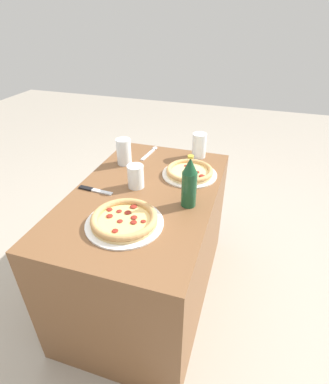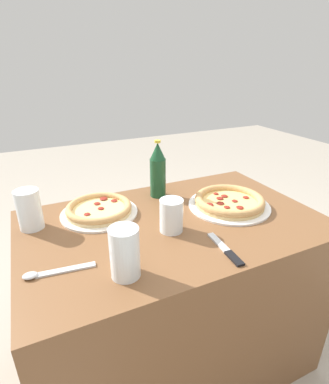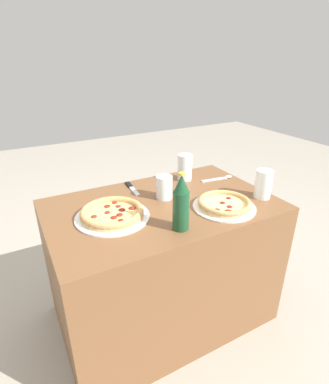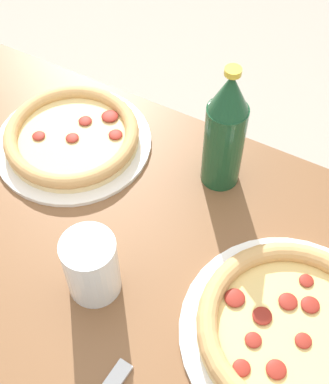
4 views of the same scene
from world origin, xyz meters
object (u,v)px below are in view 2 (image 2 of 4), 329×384
Objects in this scene: glass_mango_juice at (125,255)px; knife at (226,250)px; pizza_salami at (229,202)px; spoon at (49,273)px; glass_water at (171,216)px; pizza_margherita at (99,209)px; beer_bottle at (158,170)px; glass_iced_tea at (30,212)px.

knife is at bearing -4.39° from glass_mango_juice.
pizza_salami reaches higher than spoon.
glass_water is 0.21m from knife.
pizza_margherita is 0.30m from glass_water.
beer_bottle is (0.08, 0.29, 0.06)m from glass_water.
glass_water is 0.79× the size of glass_mango_juice.
spoon reaches higher than knife.
spoon is at bearing -84.97° from glass_iced_tea.
glass_iced_tea is at bearing -179.59° from pizza_margherita.
pizza_salami is at bearing 23.81° from glass_mango_juice.
glass_water reaches higher than pizza_salami.
glass_mango_juice is 0.75× the size of spoon.
knife is (0.30, -0.41, -0.02)m from pizza_margherita.
beer_bottle is (-0.22, 0.22, 0.10)m from pizza_salami.
glass_water is at bearing -105.21° from beer_bottle.
glass_iced_tea is 0.58× the size of beer_bottle.
glass_iced_tea is at bearing -173.20° from beer_bottle.
glass_iced_tea is at bearing 167.76° from pizza_salami.
beer_bottle is 1.33× the size of knife.
spoon is (-0.49, -0.35, -0.11)m from beer_bottle.
knife is (0.02, -0.47, -0.11)m from beer_bottle.
glass_iced_tea is 1.23× the size of glass_water.
pizza_margherita is at bearing 130.83° from glass_water.
beer_bottle reaches higher than knife.
glass_water is (0.44, -0.23, -0.01)m from glass_iced_tea.
glass_mango_juice reaches higher than pizza_salami.
glass_mango_juice reaches higher than knife.
beer_bottle reaches higher than pizza_salami.
glass_water is at bearing 36.14° from glass_mango_juice.
glass_water reaches higher than pizza_margherita.
glass_water is at bearing -167.21° from pizza_salami.
beer_bottle reaches higher than glass_iced_tea.
glass_iced_tea is 0.49m from glass_water.
glass_mango_juice is (-0.22, -0.16, 0.01)m from glass_water.
glass_mango_juice is 0.32m from knife.
spoon is at bearing -169.38° from pizza_salami.
pizza_margherita is 2.05× the size of glass_iced_tea.
knife is (0.10, -0.18, -0.05)m from glass_water.
glass_water is 0.47× the size of beer_bottle.
pizza_salami is at bearing 12.79° from glass_water.
pizza_margherita is at bearing 161.92° from pizza_salami.
beer_bottle reaches higher than glass_mango_juice.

